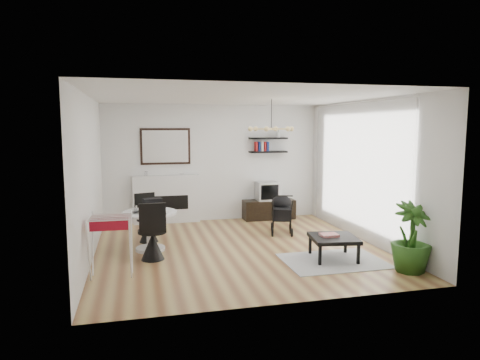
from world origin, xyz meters
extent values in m
plane|color=brown|center=(0.00, 0.00, 0.00)|extent=(5.00, 5.00, 0.00)
plane|color=white|center=(0.00, 0.00, 2.70)|extent=(5.00, 5.00, 0.00)
plane|color=white|center=(0.00, 2.50, 1.35)|extent=(5.00, 0.00, 5.00)
plane|color=white|center=(-2.50, 0.00, 1.35)|extent=(0.00, 5.00, 5.00)
plane|color=white|center=(2.50, 0.00, 1.35)|extent=(0.00, 5.00, 5.00)
cube|color=white|center=(2.40, 0.20, 1.35)|extent=(0.04, 3.60, 2.60)
cube|color=white|center=(-1.10, 2.42, 0.55)|extent=(1.50, 0.15, 1.10)
cube|color=black|center=(-1.10, 2.36, 0.48)|extent=(0.95, 0.06, 0.32)
cube|color=black|center=(-1.10, 2.48, 1.75)|extent=(1.12, 0.03, 0.82)
cube|color=white|center=(-1.10, 2.46, 1.75)|extent=(1.02, 0.01, 0.72)
cube|color=black|center=(1.29, 2.37, 1.60)|extent=(0.90, 0.25, 0.04)
cube|color=black|center=(1.29, 2.37, 1.92)|extent=(0.90, 0.25, 0.04)
cube|color=black|center=(1.29, 2.28, 0.23)|extent=(1.22, 0.43, 0.46)
cube|color=#B8B9BB|center=(1.25, 2.28, 0.68)|extent=(0.50, 0.44, 0.44)
cube|color=black|center=(1.25, 2.06, 0.68)|extent=(0.43, 0.01, 0.35)
cylinder|color=white|center=(-1.55, 0.27, 0.03)|extent=(0.52, 0.52, 0.06)
cylinder|color=white|center=(-1.55, 0.27, 0.36)|extent=(0.13, 0.13, 0.61)
cylinder|color=white|center=(-1.55, 0.27, 0.68)|extent=(0.96, 0.96, 0.04)
imported|color=black|center=(-1.68, 0.20, 0.71)|extent=(0.40, 0.38, 0.03)
cube|color=black|center=(-1.48, 0.51, 0.80)|extent=(0.36, 0.26, 0.20)
cube|color=silver|center=(-1.38, 0.18, 0.70)|extent=(0.42, 0.38, 0.01)
cylinder|color=white|center=(-1.79, 0.43, 0.75)|extent=(0.06, 0.06, 0.10)
cylinder|color=black|center=(-1.56, 0.86, 0.45)|extent=(0.44, 0.44, 0.05)
cone|color=black|center=(-1.56, 0.86, 0.21)|extent=(0.36, 0.36, 0.42)
cube|color=black|center=(-1.62, 1.05, 0.70)|extent=(0.39, 0.15, 0.45)
cylinder|color=black|center=(-1.53, -0.28, 0.48)|extent=(0.47, 0.47, 0.05)
cone|color=black|center=(-1.53, -0.28, 0.22)|extent=(0.38, 0.38, 0.45)
cube|color=black|center=(-1.52, -0.49, 0.74)|extent=(0.43, 0.05, 0.48)
cube|color=maroon|center=(-2.14, -0.98, 0.81)|extent=(0.54, 0.32, 0.14)
cube|color=black|center=(1.13, 0.88, 0.42)|extent=(0.49, 0.61, 0.25)
ellipsoid|color=black|center=(1.18, 1.03, 0.62)|extent=(0.42, 0.42, 0.30)
cylinder|color=black|center=(1.03, 0.56, 0.84)|extent=(0.38, 0.14, 0.03)
torus|color=black|center=(1.01, 1.17, 0.08)|extent=(0.10, 0.19, 0.19)
torus|color=black|center=(1.39, 1.06, 0.08)|extent=(0.10, 0.19, 0.19)
torus|color=black|center=(0.87, 0.70, 0.08)|extent=(0.10, 0.19, 0.19)
torus|color=black|center=(1.25, 0.59, 0.08)|extent=(0.10, 0.19, 0.19)
cube|color=#9A9A9A|center=(1.34, -1.08, 0.01)|extent=(1.62, 1.17, 0.01)
cube|color=black|center=(1.39, -0.97, 0.35)|extent=(0.83, 0.83, 0.06)
cube|color=black|center=(1.03, -1.23, 0.17)|extent=(0.04, 0.04, 0.31)
cube|color=black|center=(1.65, -1.33, 0.17)|extent=(0.04, 0.04, 0.31)
cube|color=black|center=(1.13, -0.61, 0.17)|extent=(0.04, 0.04, 0.31)
cube|color=black|center=(1.75, -0.71, 0.17)|extent=(0.04, 0.04, 0.31)
cube|color=red|center=(1.32, -0.94, 0.41)|extent=(0.29, 0.23, 0.04)
imported|color=#265317|center=(2.25, -1.81, 0.53)|extent=(0.67, 0.67, 1.06)
camera|label=1|loc=(-1.75, -7.31, 2.19)|focal=32.00mm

